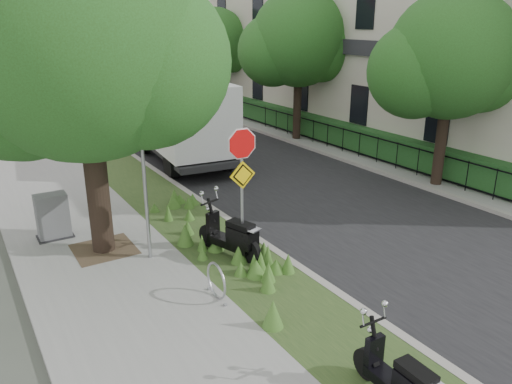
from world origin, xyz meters
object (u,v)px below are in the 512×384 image
(scooter_near, at_px, (235,239))
(utility_cabinet, at_px, (53,217))
(box_truck, at_px, (184,118))
(sign_assembly, at_px, (242,168))

(scooter_near, height_order, utility_cabinet, utility_cabinet)
(scooter_near, bearing_deg, box_truck, 73.55)
(sign_assembly, bearing_deg, box_truck, 74.43)
(box_truck, xyz_separation_m, utility_cabinet, (-5.84, -4.97, -1.13))
(scooter_near, bearing_deg, sign_assembly, -70.28)
(sign_assembly, relative_size, box_truck, 0.51)
(sign_assembly, bearing_deg, scooter_near, 109.72)
(scooter_near, distance_m, utility_cabinet, 4.78)
(box_truck, relative_size, utility_cabinet, 5.48)
(box_truck, bearing_deg, utility_cabinet, -139.64)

